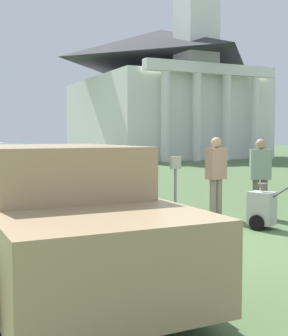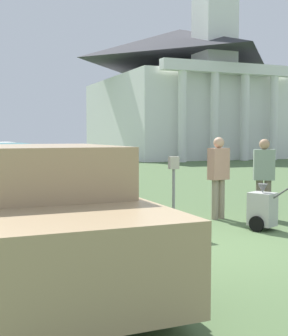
# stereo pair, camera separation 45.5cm
# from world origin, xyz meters

# --- Properties ---
(ground_plane) EXTENTS (120.00, 120.00, 0.00)m
(ground_plane) POSITION_xyz_m (0.00, 0.00, 0.00)
(ground_plane) COLOR #4C663D
(parked_car_tan) EXTENTS (2.01, 5.18, 1.60)m
(parked_car_tan) POSITION_xyz_m (-2.70, -0.31, 0.74)
(parked_car_tan) COLOR tan
(parked_car_tan) RESTS_ON ground_plane
(parked_car_maroon) EXTENTS (2.08, 4.65, 1.44)m
(parked_car_maroon) POSITION_xyz_m (-2.70, 3.30, 0.68)
(parked_car_maroon) COLOR maroon
(parked_car_maroon) RESTS_ON ground_plane
(parking_meter) EXTENTS (0.18, 0.09, 1.35)m
(parking_meter) POSITION_xyz_m (-0.09, 1.29, 0.94)
(parking_meter) COLOR slate
(parking_meter) RESTS_ON ground_plane
(person_worker) EXTENTS (0.45, 0.30, 1.68)m
(person_worker) POSITION_xyz_m (1.35, 2.15, 0.95)
(person_worker) COLOR gray
(person_worker) RESTS_ON ground_plane
(person_supervisor) EXTENTS (0.47, 0.40, 1.64)m
(person_supervisor) POSITION_xyz_m (2.25, 1.85, 0.93)
(person_supervisor) COLOR #665B4C
(person_supervisor) RESTS_ON ground_plane
(equipment_cart) EXTENTS (0.62, 0.97, 1.00)m
(equipment_cart) POSITION_xyz_m (1.49, 0.86, 0.39)
(equipment_cart) COLOR #B2B2AD
(equipment_cart) RESTS_ON ground_plane
(church) EXTENTS (12.07, 14.88, 23.71)m
(church) POSITION_xyz_m (13.51, 27.77, 5.58)
(church) COLOR white
(church) RESTS_ON ground_plane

